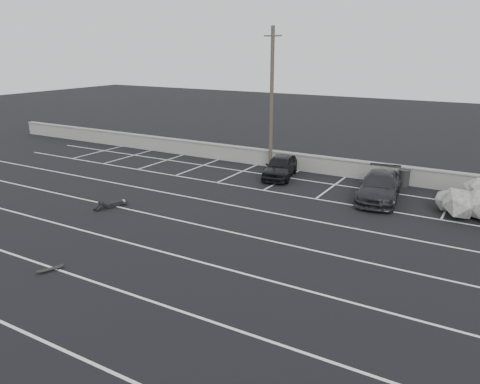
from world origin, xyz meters
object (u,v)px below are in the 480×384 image
Objects in this scene: car_left at (280,166)px; car_right at (380,186)px; person at (115,201)px; trash_bin at (404,178)px; skateboard at (50,269)px; utility_pole at (272,100)px.

car_right is (6.17, -1.30, 0.02)m from car_left.
car_left is at bearing 74.94° from person.
trash_bin is at bearing 71.36° from car_right.
car_left is 1.70× the size of person.
skateboard is at bearing -109.01° from car_left.
utility_pole is 8.98m from trash_bin.
car_right is 8.76m from utility_pole.
car_left is 0.82× the size of car_right.
car_right is at bearing -24.77° from car_left.
skateboard is at bearing -91.06° from utility_pole.
utility_pole is (-1.32, 1.35, 3.70)m from car_left.
person is at bearing 139.14° from skateboard.
car_left is 6.31m from car_right.
trash_bin is at bearing 2.83° from utility_pole.
car_left is 15.14m from skateboard.
car_right is 3.12m from trash_bin.
person is at bearing -137.51° from trash_bin.
person is 7.00m from skateboard.
skateboard is (-0.30, -16.39, -4.30)m from utility_pole.
utility_pole is 16.95m from skateboard.
utility_pole is at bearing 121.62° from car_left.
car_left reaches higher than skateboard.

